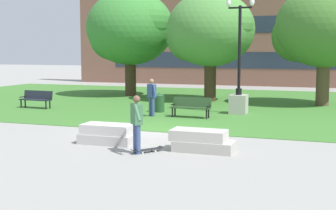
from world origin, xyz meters
TOP-DOWN VIEW (x-y plane):
  - ground_plane at (0.00, 0.00)m, footprint 140.00×140.00m
  - grass_lawn at (0.00, 10.00)m, footprint 40.00×20.00m
  - concrete_block_center at (-0.51, -2.55)m, footprint 1.80×0.90m
  - concrete_block_left at (2.66, -2.63)m, footprint 1.90×0.90m
  - person_skateboarder at (0.95, -3.56)m, footprint 0.74×1.12m
  - skateboard at (1.19, -3.36)m, footprint 0.77×0.94m
  - park_bench_near_left at (0.33, 4.01)m, footprint 1.82×0.60m
  - park_bench_near_right at (-8.30, 4.64)m, footprint 1.83×0.65m
  - lamp_post_left at (2.09, 5.98)m, footprint 1.32×0.80m
  - tree_near_right at (5.69, 10.87)m, footprint 5.52×5.26m
  - tree_near_left at (-0.68, 11.07)m, footprint 5.42×5.17m
  - tree_far_right at (-6.51, 12.52)m, footprint 6.02×5.73m
  - trash_bin at (-1.66, 5.25)m, footprint 0.49×0.49m
  - person_bystander_near_lawn at (-1.48, 3.78)m, footprint 0.69×0.63m
  - building_facade_distant at (-2.01, 24.50)m, footprint 29.61×1.03m

SIDE VIEW (x-z plane):
  - ground_plane at x=0.00m, z-range 0.00..0.00m
  - grass_lawn at x=0.00m, z-range 0.00..0.02m
  - skateboard at x=1.19m, z-range 0.02..0.15m
  - concrete_block_center at x=-0.51m, z-range -0.01..0.63m
  - concrete_block_left at x=2.66m, z-range -0.01..0.63m
  - trash_bin at x=-1.66m, z-range 0.02..0.98m
  - park_bench_near_left at x=0.33m, z-range 0.09..0.99m
  - park_bench_near_right at x=-8.30m, z-range 0.09..0.99m
  - person_skateboarder at x=0.95m, z-range 0.11..1.82m
  - person_bystander_near_lawn at x=-1.48m, z-range 0.13..1.84m
  - lamp_post_left at x=2.09m, z-range -1.62..3.85m
  - tree_near_left at x=-0.68m, z-range 0.97..7.41m
  - tree_near_right at x=5.69m, z-range 0.99..7.53m
  - tree_far_right at x=-6.51m, z-range 0.97..7.88m
  - building_facade_distant at x=-2.01m, z-range -0.01..10.45m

